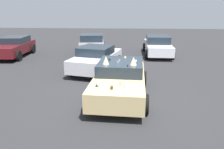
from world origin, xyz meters
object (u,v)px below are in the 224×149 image
object	(u,v)px
parked_sedan_behind_right	(158,45)
parked_sedan_far_left	(92,44)
parked_sedan_far_right	(97,58)
parked_sedan_near_right	(14,47)
art_car_decorated	(120,79)

from	to	relation	value
parked_sedan_behind_right	parked_sedan_far_left	distance (m)	4.90
parked_sedan_far_right	parked_sedan_near_right	world-z (taller)	same
parked_sedan_near_right	parked_sedan_far_left	bearing A→B (deg)	102.51
parked_sedan_near_right	parked_sedan_far_left	world-z (taller)	parked_sedan_far_left
parked_sedan_far_left	parked_sedan_behind_right	bearing A→B (deg)	-101.20
parked_sedan_behind_right	parked_sedan_near_right	bearing A→B (deg)	-82.13
art_car_decorated	parked_sedan_behind_right	bearing A→B (deg)	166.03
parked_sedan_near_right	parked_sedan_far_left	size ratio (longest dim) A/B	1.05
parked_sedan_far_right	parked_sedan_far_left	xyz separation A→B (m)	(4.88, 1.00, 0.04)
art_car_decorated	parked_sedan_behind_right	distance (m)	8.56
art_car_decorated	parked_sedan_far_right	xyz separation A→B (m)	(3.60, 1.38, -0.00)
parked_sedan_behind_right	parked_sedan_near_right	size ratio (longest dim) A/B	1.04
parked_sedan_near_right	art_car_decorated	bearing A→B (deg)	44.60
parked_sedan_near_right	parked_sedan_far_left	xyz separation A→B (m)	(1.52, -5.34, 0.02)
parked_sedan_near_right	parked_sedan_behind_right	bearing A→B (deg)	93.46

